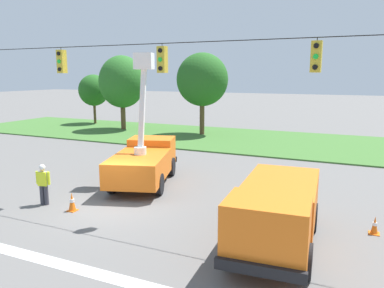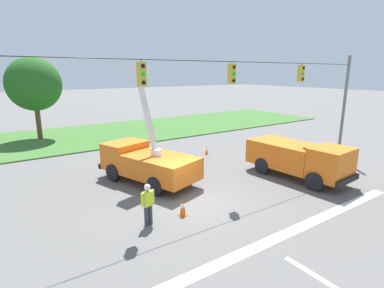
{
  "view_description": "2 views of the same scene",
  "coord_description": "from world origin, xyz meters",
  "px_view_note": "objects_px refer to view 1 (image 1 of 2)",
  "views": [
    {
      "loc": [
        9.23,
        -12.38,
        5.46
      ],
      "look_at": [
        1.91,
        3.8,
        2.18
      ],
      "focal_mm": 35.0,
      "sensor_mm": 36.0,
      "label": 1
    },
    {
      "loc": [
        -7.67,
        -11.3,
        6.12
      ],
      "look_at": [
        2.09,
        2.95,
        1.94
      ],
      "focal_mm": 28.0,
      "sensor_mm": 36.0,
      "label": 2
    }
  ],
  "objects_px": {
    "traffic_cone_foreground_right": "(279,178)",
    "tree_west": "(122,82)",
    "road_worker": "(43,182)",
    "utility_truck_support_near": "(277,210)",
    "tree_centre": "(202,80)",
    "traffic_cone_near_bucket": "(375,226)",
    "traffic_cone_mid_right": "(72,202)",
    "tree_far_west": "(94,90)",
    "utility_truck_bucket_lift": "(144,158)"
  },
  "relations": [
    {
      "from": "traffic_cone_foreground_right",
      "to": "tree_west",
      "type": "bearing_deg",
      "value": 145.32
    },
    {
      "from": "road_worker",
      "to": "traffic_cone_foreground_right",
      "type": "distance_m",
      "value": 11.21
    },
    {
      "from": "utility_truck_support_near",
      "to": "road_worker",
      "type": "relative_size",
      "value": 3.49
    },
    {
      "from": "tree_centre",
      "to": "road_worker",
      "type": "bearing_deg",
      "value": -86.71
    },
    {
      "from": "tree_centre",
      "to": "traffic_cone_near_bucket",
      "type": "xyz_separation_m",
      "value": [
        13.94,
        -17.58,
        -4.74
      ]
    },
    {
      "from": "traffic_cone_foreground_right",
      "to": "traffic_cone_mid_right",
      "type": "relative_size",
      "value": 0.81
    },
    {
      "from": "tree_centre",
      "to": "utility_truck_support_near",
      "type": "bearing_deg",
      "value": -61.14
    },
    {
      "from": "tree_far_west",
      "to": "tree_west",
      "type": "height_order",
      "value": "tree_west"
    },
    {
      "from": "tree_far_west",
      "to": "tree_centre",
      "type": "distance_m",
      "value": 14.29
    },
    {
      "from": "tree_far_west",
      "to": "utility_truck_support_near",
      "type": "relative_size",
      "value": 0.9
    },
    {
      "from": "utility_truck_support_near",
      "to": "traffic_cone_foreground_right",
      "type": "xyz_separation_m",
      "value": [
        -1.33,
        7.13,
        -0.93
      ]
    },
    {
      "from": "tree_west",
      "to": "utility_truck_support_near",
      "type": "height_order",
      "value": "tree_west"
    },
    {
      "from": "utility_truck_bucket_lift",
      "to": "road_worker",
      "type": "xyz_separation_m",
      "value": [
        -2.19,
        -4.57,
        -0.29
      ]
    },
    {
      "from": "traffic_cone_near_bucket",
      "to": "utility_truck_bucket_lift",
      "type": "bearing_deg",
      "value": 168.92
    },
    {
      "from": "traffic_cone_mid_right",
      "to": "utility_truck_support_near",
      "type": "bearing_deg",
      "value": 1.71
    },
    {
      "from": "tree_centre",
      "to": "utility_truck_support_near",
      "type": "distance_m",
      "value": 23.07
    },
    {
      "from": "utility_truck_bucket_lift",
      "to": "traffic_cone_near_bucket",
      "type": "relative_size",
      "value": 10.31
    },
    {
      "from": "utility_truck_support_near",
      "to": "utility_truck_bucket_lift",
      "type": "bearing_deg",
      "value": 149.91
    },
    {
      "from": "traffic_cone_mid_right",
      "to": "tree_west",
      "type": "bearing_deg",
      "value": 119.39
    },
    {
      "from": "tree_west",
      "to": "tree_centre",
      "type": "distance_m",
      "value": 8.46
    },
    {
      "from": "traffic_cone_mid_right",
      "to": "traffic_cone_near_bucket",
      "type": "height_order",
      "value": "traffic_cone_mid_right"
    },
    {
      "from": "tree_far_west",
      "to": "traffic_cone_foreground_right",
      "type": "distance_m",
      "value": 28.32
    },
    {
      "from": "tree_centre",
      "to": "traffic_cone_near_bucket",
      "type": "relative_size",
      "value": 11.73
    },
    {
      "from": "tree_far_west",
      "to": "tree_west",
      "type": "xyz_separation_m",
      "value": [
        5.6,
        -2.56,
        1.0
      ]
    },
    {
      "from": "utility_truck_bucket_lift",
      "to": "traffic_cone_near_bucket",
      "type": "bearing_deg",
      "value": -11.08
    },
    {
      "from": "traffic_cone_mid_right",
      "to": "road_worker",
      "type": "bearing_deg",
      "value": 176.43
    },
    {
      "from": "utility_truck_bucket_lift",
      "to": "traffic_cone_mid_right",
      "type": "bearing_deg",
      "value": -97.14
    },
    {
      "from": "tree_far_west",
      "to": "utility_truck_bucket_lift",
      "type": "bearing_deg",
      "value": -45.65
    },
    {
      "from": "utility_truck_support_near",
      "to": "tree_centre",
      "type": "bearing_deg",
      "value": 118.86
    },
    {
      "from": "tree_west",
      "to": "utility_truck_bucket_lift",
      "type": "bearing_deg",
      "value": -52.24
    },
    {
      "from": "road_worker",
      "to": "traffic_cone_mid_right",
      "type": "relative_size",
      "value": 2.32
    },
    {
      "from": "utility_truck_bucket_lift",
      "to": "utility_truck_support_near",
      "type": "bearing_deg",
      "value": -30.09
    },
    {
      "from": "road_worker",
      "to": "tree_far_west",
      "type": "bearing_deg",
      "value": 124.21
    },
    {
      "from": "traffic_cone_foreground_right",
      "to": "traffic_cone_mid_right",
      "type": "distance_m",
      "value": 10.1
    },
    {
      "from": "tree_centre",
      "to": "traffic_cone_mid_right",
      "type": "height_order",
      "value": "tree_centre"
    },
    {
      "from": "utility_truck_bucket_lift",
      "to": "traffic_cone_foreground_right",
      "type": "distance_m",
      "value": 6.94
    },
    {
      "from": "tree_centre",
      "to": "road_worker",
      "type": "relative_size",
      "value": 4.2
    },
    {
      "from": "traffic_cone_foreground_right",
      "to": "traffic_cone_mid_right",
      "type": "xyz_separation_m",
      "value": [
        -6.9,
        -7.38,
        0.08
      ]
    },
    {
      "from": "tree_west",
      "to": "traffic_cone_foreground_right",
      "type": "bearing_deg",
      "value": -34.68
    },
    {
      "from": "utility_truck_support_near",
      "to": "road_worker",
      "type": "distance_m",
      "value": 9.83
    },
    {
      "from": "utility_truck_support_near",
      "to": "traffic_cone_foreground_right",
      "type": "height_order",
      "value": "utility_truck_support_near"
    },
    {
      "from": "tree_far_west",
      "to": "tree_centre",
      "type": "bearing_deg",
      "value": -9.28
    },
    {
      "from": "tree_far_west",
      "to": "utility_truck_bucket_lift",
      "type": "relative_size",
      "value": 0.85
    },
    {
      "from": "tree_centre",
      "to": "utility_truck_bucket_lift",
      "type": "bearing_deg",
      "value": -77.83
    },
    {
      "from": "road_worker",
      "to": "traffic_cone_near_bucket",
      "type": "bearing_deg",
      "value": 11.04
    },
    {
      "from": "tree_centre",
      "to": "traffic_cone_foreground_right",
      "type": "bearing_deg",
      "value": -52.96
    },
    {
      "from": "tree_west",
      "to": "tree_centre",
      "type": "bearing_deg",
      "value": 1.81
    },
    {
      "from": "traffic_cone_mid_right",
      "to": "traffic_cone_near_bucket",
      "type": "relative_size",
      "value": 1.2
    },
    {
      "from": "traffic_cone_near_bucket",
      "to": "utility_truck_support_near",
      "type": "bearing_deg",
      "value": -141.55
    },
    {
      "from": "tree_west",
      "to": "tree_centre",
      "type": "xyz_separation_m",
      "value": [
        8.45,
        0.27,
        0.25
      ]
    }
  ]
}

